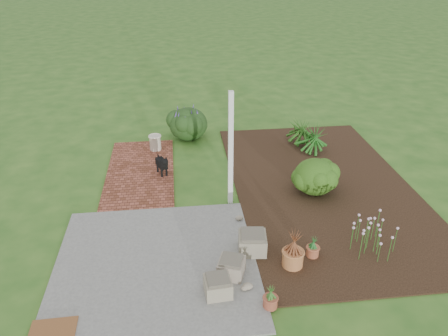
{
  "coord_description": "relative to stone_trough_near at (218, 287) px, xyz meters",
  "views": [
    {
      "loc": [
        -0.76,
        -7.82,
        5.05
      ],
      "look_at": [
        0.2,
        0.4,
        0.7
      ],
      "focal_mm": 35.0,
      "sensor_mm": 36.0,
      "label": 1
    }
  ],
  "objects": [
    {
      "name": "veranda_post",
      "position": [
        0.55,
        2.71,
        1.07
      ],
      "size": [
        0.1,
        0.1,
        2.5
      ],
      "primitive_type": "cube",
      "color": "white",
      "rests_on": "ground"
    },
    {
      "name": "black_dog",
      "position": [
        -0.9,
        4.09,
        0.16
      ],
      "size": [
        0.32,
        0.56,
        0.5
      ],
      "rotation": [
        0.0,
        0.0,
        0.37
      ],
      "color": "black",
      "rests_on": "brick_path"
    },
    {
      "name": "evergreen_shrub",
      "position": [
        2.46,
        2.92,
        0.25
      ],
      "size": [
        1.03,
        1.03,
        0.8
      ],
      "primitive_type": "ellipsoid",
      "rotation": [
        0.0,
        0.0,
        0.1
      ],
      "color": "#153E0B",
      "rests_on": "garden_bed"
    },
    {
      "name": "terracotta_pot_bronze",
      "position": [
        1.36,
        0.54,
        -0.0
      ],
      "size": [
        0.44,
        0.44,
        0.29
      ],
      "primitive_type": "cylinder",
      "rotation": [
        0.0,
        0.0,
        -0.25
      ],
      "color": "#B16C3C",
      "rests_on": "garden_bed"
    },
    {
      "name": "purple_flowering_bush",
      "position": [
        -0.19,
        6.28,
        0.28
      ],
      "size": [
        1.43,
        1.43,
        0.92
      ],
      "primitive_type": "ellipsoid",
      "rotation": [
        0.0,
        0.0,
        -0.43
      ],
      "color": "black",
      "rests_on": "ground"
    },
    {
      "name": "stone_trough_near",
      "position": [
        0.0,
        0.0,
        0.0
      ],
      "size": [
        0.45,
        0.45,
        0.28
      ],
      "primitive_type": "cube",
      "rotation": [
        0.0,
        0.0,
        0.08
      ],
      "color": "gray",
      "rests_on": "concrete_patio"
    },
    {
      "name": "coir_doormat",
      "position": [
        -2.45,
        -0.46,
        -0.13
      ],
      "size": [
        0.67,
        0.44,
        0.02
      ],
      "primitive_type": "cube",
      "rotation": [
        0.0,
        0.0,
        0.02
      ],
      "color": "brown",
      "rests_on": "concrete_patio"
    },
    {
      "name": "terracotta_pot_small_left",
      "position": [
        1.78,
        0.75,
        -0.05
      ],
      "size": [
        0.26,
        0.26,
        0.19
      ],
      "primitive_type": "cylinder",
      "rotation": [
        0.0,
        0.0,
        0.19
      ],
      "color": "#9C5435",
      "rests_on": "garden_bed"
    },
    {
      "name": "terracotta_pot_small_right",
      "position": [
        0.77,
        -0.37,
        -0.05
      ],
      "size": [
        0.29,
        0.29,
        0.19
      ],
      "primitive_type": "cylinder",
      "rotation": [
        0.0,
        0.0,
        0.42
      ],
      "color": "brown",
      "rests_on": "garden_bed"
    },
    {
      "name": "stone_trough_far",
      "position": [
        0.73,
        1.0,
        0.03
      ],
      "size": [
        0.55,
        0.55,
        0.33
      ],
      "primitive_type": "cube",
      "rotation": [
        0.0,
        0.0,
        -0.12
      ],
      "color": "gray",
      "rests_on": "concrete_patio"
    },
    {
      "name": "concrete_patio",
      "position": [
        -1.0,
        0.86,
        -0.16
      ],
      "size": [
        3.5,
        3.5,
        0.04
      ],
      "primitive_type": "cube",
      "color": "slate",
      "rests_on": "ground"
    },
    {
      "name": "garden_bed",
      "position": [
        2.75,
        3.11,
        -0.16
      ],
      "size": [
        4.0,
        7.0,
        0.03
      ],
      "primitive_type": "cube",
      "color": "black",
      "rests_on": "ground"
    },
    {
      "name": "agapanthus_clump_front",
      "position": [
        2.81,
        5.48,
        0.29
      ],
      "size": [
        1.25,
        1.25,
        0.87
      ],
      "primitive_type": null,
      "rotation": [
        0.0,
        0.0,
        -0.34
      ],
      "color": "#183C0F",
      "rests_on": "garden_bed"
    },
    {
      "name": "stone_trough_mid",
      "position": [
        0.27,
        0.42,
        0.0
      ],
      "size": [
        0.54,
        0.54,
        0.28
      ],
      "primitive_type": "cube",
      "rotation": [
        0.0,
        0.0,
        -0.35
      ],
      "color": "gray",
      "rests_on": "concrete_patio"
    },
    {
      "name": "ground",
      "position": [
        0.25,
        2.61,
        -0.18
      ],
      "size": [
        80.0,
        80.0,
        0.0
      ],
      "primitive_type": "plane",
      "color": "#29581B",
      "rests_on": "ground"
    },
    {
      "name": "pink_flower_patch",
      "position": [
        2.84,
        0.81,
        0.15
      ],
      "size": [
        1.21,
        1.21,
        0.6
      ],
      "primitive_type": null,
      "rotation": [
        0.0,
        0.0,
        -0.38
      ],
      "color": "#113D0F",
      "rests_on": "garden_bed"
    },
    {
      "name": "cream_ceramic_urn",
      "position": [
        -1.1,
        5.54,
        0.06
      ],
      "size": [
        0.33,
        0.33,
        0.4
      ],
      "primitive_type": "cylinder",
      "rotation": [
        0.0,
        0.0,
        0.12
      ],
      "color": "beige",
      "rests_on": "brick_path"
    },
    {
      "name": "agapanthus_clump_back",
      "position": [
        3.01,
        4.92,
        0.31
      ],
      "size": [
        1.02,
        1.02,
        0.92
      ],
      "primitive_type": null,
      "rotation": [
        0.0,
        0.0,
        -0.01
      ],
      "color": "#133F13",
      "rests_on": "garden_bed"
    },
    {
      "name": "brick_path",
      "position": [
        -1.45,
        4.36,
        -0.16
      ],
      "size": [
        1.6,
        3.5,
        0.04
      ],
      "primitive_type": "cube",
      "color": "brown",
      "rests_on": "ground"
    }
  ]
}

